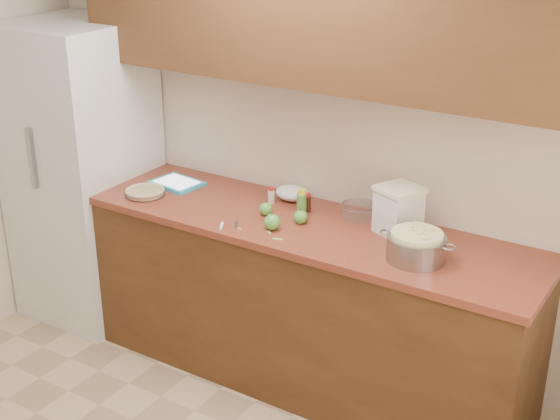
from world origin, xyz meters
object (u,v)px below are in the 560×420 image
Objects in this scene: colander at (416,246)px; tablet at (177,183)px; pie at (145,192)px; flour_canister at (398,210)px.

tablet is at bearing 173.98° from colander.
pie is at bearing -94.17° from tablet.
pie is at bearing -168.39° from flour_canister.
colander is at bearing 2.07° from pie.
tablet is at bearing -177.20° from flour_canister.
pie is 0.74× the size of tablet.
flour_canister reaches higher than tablet.
flour_canister reaches higher than pie.
colander is (1.58, 0.06, 0.05)m from pie.
tablet is (-1.34, -0.07, -0.11)m from flour_canister.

